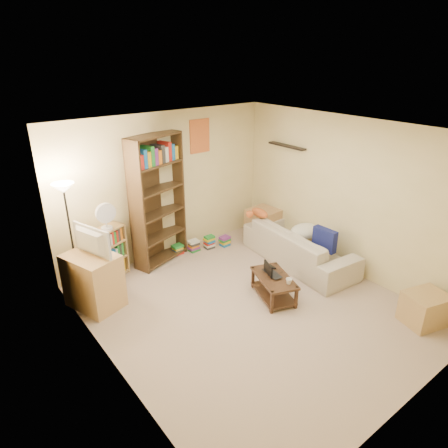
# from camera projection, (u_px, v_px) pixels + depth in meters

# --- Properties ---
(room) EXTENTS (4.50, 4.54, 2.52)m
(room) POSITION_uv_depth(u_px,v_px,m) (254.00, 201.00, 5.05)
(room) COLOR tan
(room) RESTS_ON ground
(sofa) EXTENTS (2.26, 1.19, 0.62)m
(sofa) POSITION_uv_depth(u_px,v_px,m) (299.00, 246.00, 6.83)
(sofa) COLOR #B9AF99
(sofa) RESTS_ON ground
(navy_pillow) EXTENTS (0.13, 0.41, 0.37)m
(navy_pillow) POSITION_uv_depth(u_px,v_px,m) (325.00, 239.00, 6.41)
(navy_pillow) COLOR navy
(navy_pillow) RESTS_ON sofa
(cream_blanket) EXTENTS (0.57, 0.41, 0.24)m
(cream_blanket) POSITION_uv_depth(u_px,v_px,m) (304.00, 231.00, 6.85)
(cream_blanket) COLOR silver
(cream_blanket) RESTS_ON sofa
(tabby_cat) EXTENTS (0.49, 0.21, 0.17)m
(tabby_cat) POSITION_uv_depth(u_px,v_px,m) (258.00, 213.00, 7.16)
(tabby_cat) COLOR #C45C29
(tabby_cat) RESTS_ON sofa
(coffee_table) EXTENTS (0.68, 0.90, 0.35)m
(coffee_table) POSITION_uv_depth(u_px,v_px,m) (274.00, 285.00, 5.86)
(coffee_table) COLOR #3B2216
(coffee_table) RESTS_ON ground
(laptop) EXTENTS (0.43, 0.34, 0.03)m
(laptop) POSITION_uv_depth(u_px,v_px,m) (275.00, 273.00, 5.89)
(laptop) COLOR black
(laptop) RESTS_ON coffee_table
(laptop_screen) EXTENTS (0.10, 0.25, 0.18)m
(laptop_screen) POSITION_uv_depth(u_px,v_px,m) (268.00, 269.00, 5.82)
(laptop_screen) COLOR white
(laptop_screen) RESTS_ON laptop
(mug) EXTENTS (0.10, 0.10, 0.08)m
(mug) POSITION_uv_depth(u_px,v_px,m) (289.00, 281.00, 5.62)
(mug) COLOR white
(mug) RESTS_ON coffee_table
(tv_remote) EXTENTS (0.05, 0.14, 0.02)m
(tv_remote) POSITION_uv_depth(u_px,v_px,m) (272.00, 267.00, 6.06)
(tv_remote) COLOR black
(tv_remote) RESTS_ON coffee_table
(tv_stand) EXTENTS (0.73, 0.87, 0.80)m
(tv_stand) POSITION_uv_depth(u_px,v_px,m) (93.00, 281.00, 5.62)
(tv_stand) COLOR tan
(tv_stand) RESTS_ON ground
(television) EXTENTS (0.77, 0.51, 0.41)m
(television) POSITION_uv_depth(u_px,v_px,m) (88.00, 242.00, 5.38)
(television) COLOR black
(television) RESTS_ON tv_stand
(tall_bookshelf) EXTENTS (1.04, 0.61, 2.19)m
(tall_bookshelf) POSITION_uv_depth(u_px,v_px,m) (158.00, 198.00, 6.56)
(tall_bookshelf) COLOR #46311B
(tall_bookshelf) RESTS_ON ground
(short_bookshelf) EXTENTS (0.73, 0.51, 0.87)m
(short_bookshelf) POSITION_uv_depth(u_px,v_px,m) (107.00, 255.00, 6.26)
(short_bookshelf) COLOR tan
(short_bookshelf) RESTS_ON ground
(desk_fan) EXTENTS (0.31, 0.17, 0.43)m
(desk_fan) POSITION_uv_depth(u_px,v_px,m) (106.00, 216.00, 5.99)
(desk_fan) COLOR silver
(desk_fan) RESTS_ON short_bookshelf
(floor_lamp) EXTENTS (0.30, 0.30, 1.76)m
(floor_lamp) POSITION_uv_depth(u_px,v_px,m) (67.00, 208.00, 5.43)
(floor_lamp) COLOR black
(floor_lamp) RESTS_ON ground
(side_table) EXTENTS (0.57, 0.57, 0.60)m
(side_table) POSITION_uv_depth(u_px,v_px,m) (263.00, 224.00, 7.71)
(side_table) COLOR #B17956
(side_table) RESTS_ON ground
(end_cabinet) EXTENTS (0.63, 0.57, 0.44)m
(end_cabinet) POSITION_uv_depth(u_px,v_px,m) (425.00, 309.00, 5.32)
(end_cabinet) COLOR tan
(end_cabinet) RESTS_ON ground
(book_stacks) EXTENTS (1.08, 0.42, 0.24)m
(book_stacks) POSITION_uv_depth(u_px,v_px,m) (203.00, 244.00, 7.36)
(book_stacks) COLOR red
(book_stacks) RESTS_ON ground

